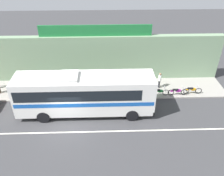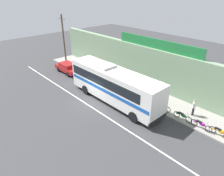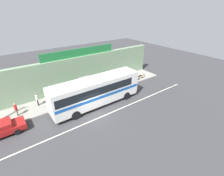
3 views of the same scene
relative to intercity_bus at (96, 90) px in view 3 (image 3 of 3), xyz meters
name	(u,v)px [view 3 (image 3 of 3)]	position (x,y,z in m)	size (l,w,h in m)	color
ground_plane	(94,115)	(-1.42, -1.68, -2.07)	(70.00, 70.00, 0.00)	#3A3A3D
sidewalk_slab	(74,96)	(-1.42, 3.52, -2.00)	(30.00, 3.60, 0.14)	gray
storefront_facade	(66,76)	(-1.42, 5.67, 0.33)	(30.00, 0.70, 4.80)	gray
storefront_billboard	(80,52)	(0.91, 5.67, 3.28)	(10.86, 0.12, 1.10)	#1E7538
road_center_stripe	(97,119)	(-1.42, -2.48, -2.06)	(30.00, 0.14, 0.01)	silver
intercity_bus	(96,90)	(0.00, 0.00, 0.00)	(11.38, 2.65, 3.78)	white
parked_car	(0,129)	(-10.21, 0.74, -1.33)	(4.31, 1.82, 1.37)	maroon
motorcycle_red	(127,81)	(6.87, 2.14, -1.50)	(1.83, 0.56, 0.94)	black
motorcycle_green	(141,76)	(10.09, 2.32, -1.50)	(1.82, 0.56, 0.94)	black
motorcycle_black	(115,85)	(4.61, 2.22, -1.50)	(1.92, 0.56, 0.94)	black
motorcycle_blue	(135,79)	(8.60, 2.14, -1.50)	(1.89, 0.56, 0.94)	black
pedestrian_by_curb	(37,98)	(-6.04, 3.93, -0.94)	(0.30, 0.48, 1.70)	black
pedestrian_far_left	(123,75)	(7.14, 3.55, -0.98)	(0.30, 0.48, 1.63)	black
pedestrian_near_shop	(16,109)	(-8.45, 3.08, -0.99)	(0.30, 0.48, 1.62)	brown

